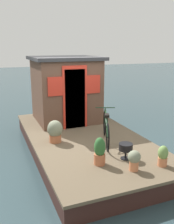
% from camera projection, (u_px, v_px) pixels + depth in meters
% --- Properties ---
extents(ground_plane, '(60.00, 60.00, 0.00)m').
position_uv_depth(ground_plane, '(84.00, 151.00, 6.74)').
color(ground_plane, '#2D4247').
extents(houseboat_deck, '(5.47, 2.80, 0.45)m').
position_uv_depth(houseboat_deck, '(84.00, 143.00, 6.69)').
color(houseboat_deck, brown).
rests_on(houseboat_deck, ground_plane).
extents(houseboat_cabin, '(2.00, 2.05, 2.01)m').
position_uv_depth(houseboat_cabin, '(65.00, 89.00, 7.82)').
color(houseboat_cabin, brown).
rests_on(houseboat_cabin, houseboat_deck).
extents(bicycle, '(1.62, 0.75, 0.78)m').
position_uv_depth(bicycle, '(106.00, 128.00, 6.09)').
color(bicycle, black).
rests_on(bicycle, houseboat_deck).
extents(potted_plant_basil, '(0.38, 0.38, 0.56)m').
position_uv_depth(potted_plant_basil, '(55.00, 131.00, 6.11)').
color(potted_plant_basil, '#B2603D').
rests_on(potted_plant_basil, houseboat_deck).
extents(potted_plant_succulent, '(0.25, 0.25, 0.40)m').
position_uv_depth(potted_plant_succulent, '(134.00, 159.00, 4.71)').
color(potted_plant_succulent, '#C6754C').
rests_on(potted_plant_succulent, houseboat_deck).
extents(potted_plant_lavender, '(0.23, 0.23, 0.57)m').
position_uv_depth(potted_plant_lavender, '(100.00, 152.00, 4.94)').
color(potted_plant_lavender, '#B2603D').
rests_on(potted_plant_lavender, houseboat_deck).
extents(potted_plant_geranium, '(0.20, 0.20, 0.42)m').
position_uv_depth(potted_plant_geranium, '(163.00, 156.00, 4.90)').
color(potted_plant_geranium, '#C6754C').
rests_on(potted_plant_geranium, houseboat_deck).
extents(charcoal_grill, '(0.29, 0.29, 0.34)m').
position_uv_depth(charcoal_grill, '(126.00, 148.00, 5.19)').
color(charcoal_grill, black).
rests_on(charcoal_grill, houseboat_deck).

